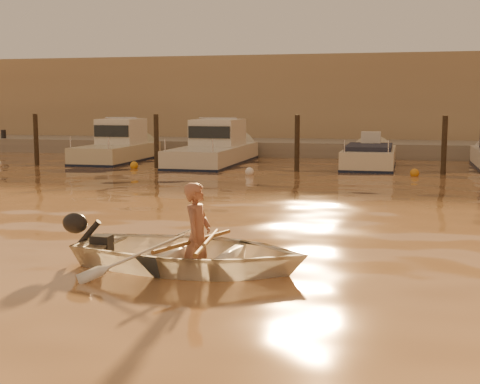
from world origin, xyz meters
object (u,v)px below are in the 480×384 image
(moored_boat_2, at_px, (214,148))
(moored_boat_3, at_px, (369,161))
(dinghy, at_px, (191,252))
(person, at_px, (197,236))
(waterfront_building, at_px, (339,103))
(moored_boat_1, at_px, (117,146))

(moored_boat_2, distance_m, moored_boat_3, 6.15)
(dinghy, height_order, person, person)
(moored_boat_2, height_order, moored_boat_3, moored_boat_2)
(moored_boat_3, distance_m, waterfront_building, 11.43)
(person, xyz_separation_m, waterfront_building, (-0.60, 27.51, 1.91))
(dinghy, relative_size, moored_boat_1, 0.59)
(dinghy, relative_size, waterfront_building, 0.08)
(person, bearing_deg, moored_boat_1, 31.72)
(moored_boat_2, bearing_deg, moored_boat_1, 180.00)
(person, relative_size, moored_boat_1, 0.27)
(person, height_order, moored_boat_2, moored_boat_2)
(moored_boat_2, bearing_deg, waterfront_building, 70.41)
(person, bearing_deg, dinghy, 90.00)
(moored_boat_1, height_order, waterfront_building, waterfront_building)
(dinghy, xyz_separation_m, person, (0.10, -0.01, 0.25))
(person, bearing_deg, moored_boat_3, -1.67)
(person, relative_size, moored_boat_3, 0.29)
(dinghy, distance_m, moored_boat_3, 16.60)
(moored_boat_3, bearing_deg, person, -95.61)
(moored_boat_1, distance_m, moored_boat_3, 10.33)
(dinghy, relative_size, person, 2.22)
(moored_boat_2, distance_m, waterfront_building, 11.81)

